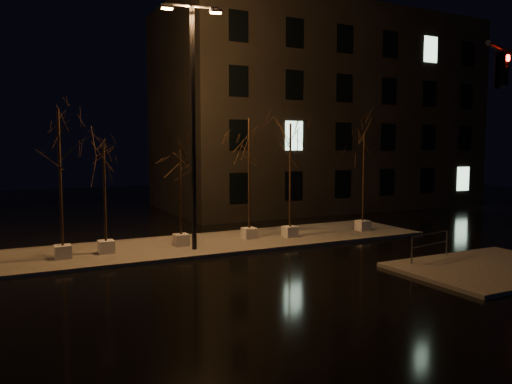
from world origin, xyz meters
TOP-DOWN VIEW (x-y plane):
  - ground at (0.00, 0.00)m, footprint 90.00×90.00m
  - median at (0.00, 6.00)m, footprint 22.00×5.00m
  - sidewalk_corner at (7.50, -3.50)m, footprint 7.00×5.00m
  - building at (14.00, 18.00)m, footprint 25.00×12.00m
  - tree_0 at (-7.09, 5.53)m, footprint 1.80×1.80m
  - tree_1 at (-5.30, 5.79)m, footprint 1.80×1.80m
  - tree_2 at (-1.86, 5.86)m, footprint 1.80×1.80m
  - tree_3 at (1.78, 6.03)m, footprint 1.80×1.80m
  - tree_4 at (3.84, 5.49)m, footprint 1.80×1.80m
  - tree_5 at (8.49, 5.42)m, footprint 1.80×1.80m
  - streetlight_main at (-1.58, 4.82)m, footprint 2.69×0.70m
  - guard_rail_a at (6.35, -1.50)m, footprint 2.47×0.49m

SIDE VIEW (x-z plane):
  - ground at x=0.00m, z-range 0.00..0.00m
  - median at x=0.00m, z-range 0.00..0.15m
  - sidewalk_corner at x=7.50m, z-range 0.00..0.15m
  - guard_rail_a at x=6.35m, z-range 0.32..1.40m
  - tree_2 at x=-1.86m, z-range 1.34..5.95m
  - tree_1 at x=-5.30m, z-range 1.38..6.14m
  - tree_5 at x=8.49m, z-range 1.57..7.06m
  - tree_4 at x=3.84m, z-range 1.69..7.64m
  - tree_3 at x=1.78m, z-range 1.75..7.93m
  - tree_0 at x=-7.09m, z-range 1.78..8.09m
  - streetlight_main at x=-1.58m, z-range 0.98..11.73m
  - building at x=14.00m, z-range 0.00..15.00m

